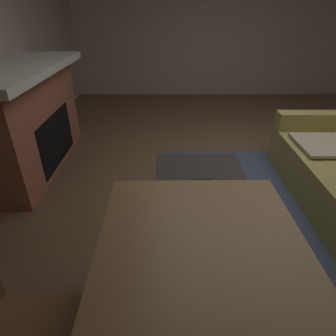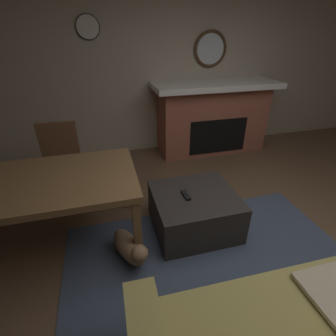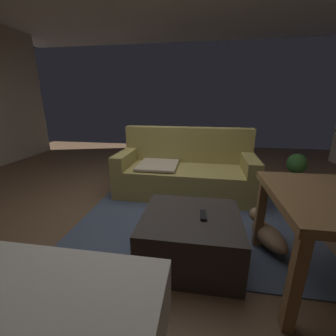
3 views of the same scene
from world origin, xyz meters
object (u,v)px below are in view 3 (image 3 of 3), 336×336
(tv_remote, at_px, (203,215))
(small_dog, at_px, (267,233))
(ottoman_coffee_table, at_px, (190,237))
(potted_plant, at_px, (296,165))
(couch, at_px, (185,171))

(tv_remote, bearing_deg, small_dog, 20.91)
(small_dog, bearing_deg, ottoman_coffee_table, -159.45)
(ottoman_coffee_table, height_order, tv_remote, tv_remote)
(potted_plant, distance_m, small_dog, 2.14)
(couch, relative_size, tv_remote, 12.33)
(couch, height_order, tv_remote, couch)
(ottoman_coffee_table, height_order, potted_plant, potted_plant)
(tv_remote, distance_m, small_dog, 0.71)
(ottoman_coffee_table, bearing_deg, couch, 96.62)
(couch, bearing_deg, ottoman_coffee_table, -83.38)
(couch, height_order, ottoman_coffee_table, couch)
(ottoman_coffee_table, bearing_deg, potted_plant, 52.80)
(potted_plant, xyz_separation_m, small_dog, (-0.95, -1.91, -0.14))
(ottoman_coffee_table, distance_m, tv_remote, 0.25)
(tv_remote, distance_m, potted_plant, 2.67)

